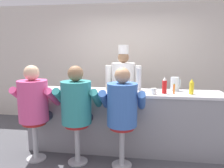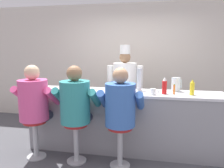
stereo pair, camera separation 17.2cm
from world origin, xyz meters
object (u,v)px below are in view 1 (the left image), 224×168
object	(u,v)px
breakfast_plate	(65,89)
coffee_mug_white	(154,91)
water_pitcher_clear	(175,84)
diner_seated_blue	(122,107)
ketchup_bottle_red	(164,86)
cereal_bowl	(39,90)
napkin_dispenser_chrome	(119,89)
cook_in_whites_near	(123,87)
diner_seated_teal	(77,105)
diner_seated_pink	(35,103)
coffee_mug_tan	(109,87)
hot_sauce_bottle_orange	(174,89)
mustard_bottle_yellow	(192,87)
cup_stack_steel	(139,79)

from	to	relation	value
breakfast_plate	coffee_mug_white	xyz separation A→B (m)	(1.49, -0.20, 0.03)
water_pitcher_clear	breakfast_plate	distance (m)	1.86
diner_seated_blue	ketchup_bottle_red	bearing A→B (deg)	34.83
cereal_bowl	napkin_dispenser_chrome	size ratio (longest dim) A/B	1.10
cook_in_whites_near	diner_seated_teal	bearing A→B (deg)	-116.38
diner_seated_pink	diner_seated_blue	size ratio (longest dim) A/B	1.01
coffee_mug_tan	diner_seated_blue	size ratio (longest dim) A/B	0.10
hot_sauce_bottle_orange	water_pitcher_clear	world-z (taller)	water_pitcher_clear
coffee_mug_white	cook_in_whites_near	world-z (taller)	cook_in_whites_near
cereal_bowl	water_pitcher_clear	bearing A→B (deg)	10.45
ketchup_bottle_red	napkin_dispenser_chrome	world-z (taller)	ketchup_bottle_red
coffee_mug_white	cook_in_whites_near	xyz separation A→B (m)	(-0.55, 0.81, -0.08)
water_pitcher_clear	cook_in_whites_near	bearing A→B (deg)	153.95
diner_seated_blue	cook_in_whites_near	world-z (taller)	cook_in_whites_near
cereal_bowl	coffee_mug_tan	bearing A→B (deg)	15.58
mustard_bottle_yellow	hot_sauce_bottle_orange	bearing A→B (deg)	-179.55
mustard_bottle_yellow	hot_sauce_bottle_orange	distance (m)	0.26
cereal_bowl	diner_seated_blue	distance (m)	1.44
cereal_bowl	diner_seated_blue	world-z (taller)	diner_seated_blue
cereal_bowl	diner_seated_teal	world-z (taller)	diner_seated_teal
coffee_mug_white	diner_seated_blue	distance (m)	0.58
breakfast_plate	diner_seated_blue	distance (m)	1.18
cup_stack_steel	diner_seated_teal	world-z (taller)	diner_seated_teal
cereal_bowl	hot_sauce_bottle_orange	bearing A→B (deg)	3.58
ketchup_bottle_red	diner_seated_pink	bearing A→B (deg)	-167.68
breakfast_plate	cup_stack_steel	bearing A→B (deg)	5.74
water_pitcher_clear	napkin_dispenser_chrome	size ratio (longest dim) A/B	1.63
water_pitcher_clear	diner_seated_blue	xyz separation A→B (m)	(-0.80, -0.69, -0.24)
coffee_mug_tan	coffee_mug_white	xyz separation A→B (m)	(0.74, -0.27, 0.01)
ketchup_bottle_red	diner_seated_teal	xyz separation A→B (m)	(-1.27, -0.42, -0.24)
mustard_bottle_yellow	water_pitcher_clear	xyz separation A→B (m)	(-0.21, 0.27, 0.00)
cereal_bowl	cup_stack_steel	bearing A→B (deg)	12.74
cereal_bowl	napkin_dispenser_chrome	bearing A→B (deg)	2.40
mustard_bottle_yellow	cup_stack_steel	xyz separation A→B (m)	(-0.81, 0.23, 0.07)
napkin_dispenser_chrome	hot_sauce_bottle_orange	bearing A→B (deg)	5.43
coffee_mug_tan	diner_seated_pink	xyz separation A→B (m)	(-1.03, -0.59, -0.16)
napkin_dispenser_chrome	cook_in_whites_near	xyz separation A→B (m)	(-0.02, 0.79, -0.10)
ketchup_bottle_red	cup_stack_steel	distance (m)	0.47
hot_sauce_bottle_orange	coffee_mug_white	world-z (taller)	hot_sauce_bottle_orange
mustard_bottle_yellow	diner_seated_blue	size ratio (longest dim) A/B	0.17
cook_in_whites_near	coffee_mug_tan	bearing A→B (deg)	-109.54
diner_seated_teal	cup_stack_steel	bearing A→B (deg)	36.77
mustard_bottle_yellow	hot_sauce_bottle_orange	world-z (taller)	mustard_bottle_yellow
mustard_bottle_yellow	napkin_dispenser_chrome	bearing A→B (deg)	-175.74
cereal_bowl	diner_seated_teal	distance (m)	0.80
hot_sauce_bottle_orange	breakfast_plate	bearing A→B (deg)	176.75
coffee_mug_white	mustard_bottle_yellow	bearing A→B (deg)	10.27
water_pitcher_clear	cook_in_whites_near	world-z (taller)	cook_in_whites_near
coffee_mug_white	water_pitcher_clear	bearing A→B (deg)	46.24
cook_in_whites_near	coffee_mug_white	bearing A→B (deg)	-56.10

